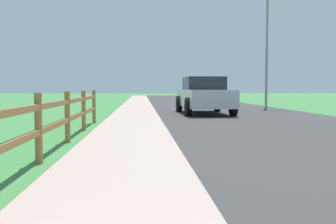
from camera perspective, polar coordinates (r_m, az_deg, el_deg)
ground_plane at (r=24.12m, az=-2.21°, el=0.82°), size 120.00×120.00×0.00m
road_asphalt at (r=26.45m, az=5.26°, el=1.05°), size 7.00×66.00×0.01m
curb_concrete at (r=26.21m, az=-8.91°, el=1.01°), size 6.00×66.00×0.01m
grass_verge at (r=26.39m, az=-12.16°, el=0.99°), size 5.00×66.00×0.00m
rail_fence at (r=6.07m, az=-18.31°, el=-1.51°), size 0.11×13.72×1.06m
parked_suv_silver at (r=17.30m, az=5.24°, el=2.42°), size 2.17×4.79×1.61m
street_lamp at (r=22.57m, az=14.45°, el=10.09°), size 1.17×0.20×6.32m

